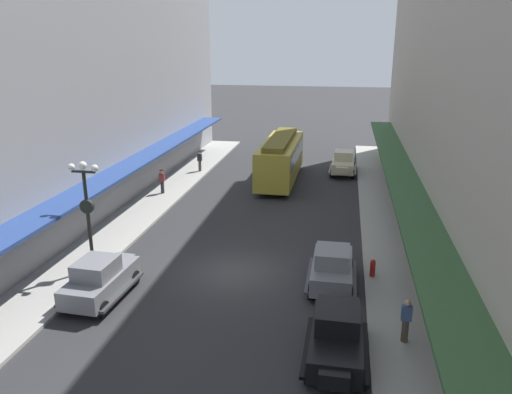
# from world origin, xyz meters

# --- Properties ---
(ground_plane) EXTENTS (200.00, 200.00, 0.00)m
(ground_plane) POSITION_xyz_m (0.00, 0.00, 0.00)
(ground_plane) COLOR #2D2D30
(sidewalk_left) EXTENTS (3.00, 60.00, 0.15)m
(sidewalk_left) POSITION_xyz_m (-7.50, 0.00, 0.07)
(sidewalk_left) COLOR #A8A59E
(sidewalk_left) RESTS_ON ground
(sidewalk_right) EXTENTS (3.00, 60.00, 0.15)m
(sidewalk_right) POSITION_xyz_m (7.50, 0.00, 0.07)
(sidewalk_right) COLOR #A8A59E
(sidewalk_right) RESTS_ON ground
(parked_car_0) EXTENTS (2.18, 4.27, 1.84)m
(parked_car_0) POSITION_xyz_m (4.87, -5.93, 0.94)
(parked_car_0) COLOR black
(parked_car_0) RESTS_ON ground
(parked_car_1) EXTENTS (2.31, 4.32, 1.84)m
(parked_car_1) POSITION_xyz_m (-4.88, -3.44, 0.94)
(parked_car_1) COLOR slate
(parked_car_1) RESTS_ON ground
(parked_car_2) EXTENTS (2.16, 4.27, 1.84)m
(parked_car_2) POSITION_xyz_m (4.55, -0.62, 0.94)
(parked_car_2) COLOR slate
(parked_car_2) RESTS_ON ground
(parked_car_3) EXTENTS (2.24, 4.30, 1.84)m
(parked_car_3) POSITION_xyz_m (4.84, 19.10, 0.94)
(parked_car_3) COLOR beige
(parked_car_3) RESTS_ON ground
(streetcar) EXTENTS (2.58, 9.62, 3.46)m
(streetcar) POSITION_xyz_m (0.13, 15.85, 1.90)
(streetcar) COLOR gold
(streetcar) RESTS_ON ground
(lamp_post_with_clock) EXTENTS (1.42, 0.44, 5.16)m
(lamp_post_with_clock) POSITION_xyz_m (-6.40, -1.21, 2.99)
(lamp_post_with_clock) COLOR black
(lamp_post_with_clock) RESTS_ON sidewalk_left
(fire_hydrant) EXTENTS (0.24, 0.24, 0.82)m
(fire_hydrant) POSITION_xyz_m (6.35, 0.36, 0.56)
(fire_hydrant) COLOR #B21E19
(fire_hydrant) RESTS_ON sidewalk_right
(pedestrian_0) EXTENTS (0.36, 0.24, 1.64)m
(pedestrian_0) POSITION_xyz_m (7.23, -4.67, 0.99)
(pedestrian_0) COLOR #4C4238
(pedestrian_0) RESTS_ON sidewalk_right
(pedestrian_1) EXTENTS (0.36, 0.28, 1.67)m
(pedestrian_1) POSITION_xyz_m (-7.51, 10.92, 1.01)
(pedestrian_1) COLOR #2D2D33
(pedestrian_1) RESTS_ON sidewalk_left
(pedestrian_2) EXTENTS (0.36, 0.28, 1.67)m
(pedestrian_2) POSITION_xyz_m (-6.68, 17.34, 1.01)
(pedestrian_2) COLOR #4C4238
(pedestrian_2) RESTS_ON sidewalk_left
(pedestrian_3) EXTENTS (0.36, 0.24, 1.64)m
(pedestrian_3) POSITION_xyz_m (8.36, 7.51, 0.99)
(pedestrian_3) COLOR #4C4238
(pedestrian_3) RESTS_ON sidewalk_right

